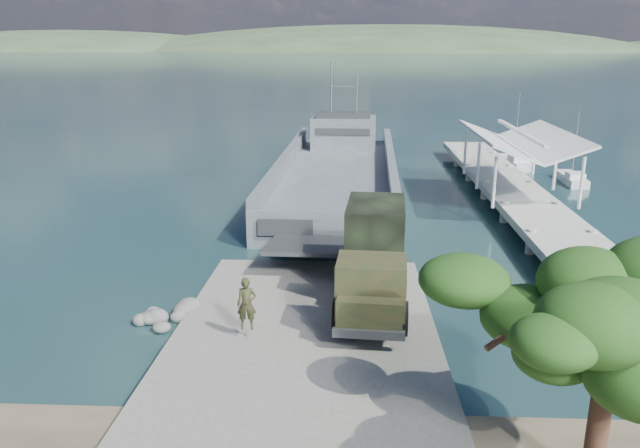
{
  "coord_description": "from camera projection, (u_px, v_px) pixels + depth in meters",
  "views": [
    {
      "loc": [
        1.54,
        -22.33,
        11.2
      ],
      "look_at": [
        0.23,
        6.0,
        2.71
      ],
      "focal_mm": 35.0,
      "sensor_mm": 36.0,
      "label": 1
    }
  ],
  "objects": [
    {
      "name": "pier",
      "position": [
        520.0,
        188.0,
        41.57
      ],
      "size": [
        6.4,
        44.0,
        6.1
      ],
      "color": "#ABAAA0",
      "rests_on": "ground"
    },
    {
      "name": "sailboat_near",
      "position": [
        572.0,
        179.0,
        50.01
      ],
      "size": [
        1.61,
        4.89,
        5.89
      ],
      "rotation": [
        0.0,
        0.0,
        -0.04
      ],
      "color": "white",
      "rests_on": "ground"
    },
    {
      "name": "ground",
      "position": [
        307.0,
        333.0,
        24.64
      ],
      "size": [
        1400.0,
        1400.0,
        0.0
      ],
      "primitive_type": "plane",
      "color": "#18393A",
      "rests_on": "ground"
    },
    {
      "name": "military_truck",
      "position": [
        374.0,
        258.0,
        25.85
      ],
      "size": [
        3.27,
        8.62,
        3.92
      ],
      "rotation": [
        0.0,
        0.0,
        -0.07
      ],
      "color": "black",
      "rests_on": "boat_ramp"
    },
    {
      "name": "distant_headlands",
      "position": [
        404.0,
        51.0,
        558.34
      ],
      "size": [
        1000.0,
        240.0,
        48.0
      ],
      "primitive_type": null,
      "color": "#2E462C",
      "rests_on": "ground"
    },
    {
      "name": "landing_craft",
      "position": [
        338.0,
        180.0,
        47.31
      ],
      "size": [
        9.49,
        33.68,
        9.92
      ],
      "rotation": [
        0.0,
        0.0,
        -0.03
      ],
      "color": "#4C535A",
      "rests_on": "ground"
    },
    {
      "name": "soldier",
      "position": [
        247.0,
        314.0,
        22.86
      ],
      "size": [
        0.75,
        0.53,
        1.98
      ],
      "primitive_type": "imported",
      "rotation": [
        0.0,
        0.0,
        0.07
      ],
      "color": "#20321C",
      "rests_on": "boat_ramp"
    },
    {
      "name": "overhang_tree",
      "position": [
        587.0,
        319.0,
        14.74
      ],
      "size": [
        6.61,
        6.09,
        6.0
      ],
      "color": "#392116",
      "rests_on": "ground"
    },
    {
      "name": "boat_ramp",
      "position": [
        305.0,
        339.0,
        23.62
      ],
      "size": [
        10.0,
        18.0,
        0.5
      ],
      "primitive_type": "cube",
      "color": "slate",
      "rests_on": "ground"
    },
    {
      "name": "shoreline_rocks",
      "position": [
        156.0,
        324.0,
        25.4
      ],
      "size": [
        3.2,
        5.6,
        0.9
      ],
      "primitive_type": null,
      "color": "#5F5F5C",
      "rests_on": "ground"
    },
    {
      "name": "sailboat_far",
      "position": [
        514.0,
        163.0,
        56.37
      ],
      "size": [
        2.28,
        5.73,
        6.8
      ],
      "rotation": [
        0.0,
        0.0,
        0.12
      ],
      "color": "white",
      "rests_on": "ground"
    }
  ]
}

